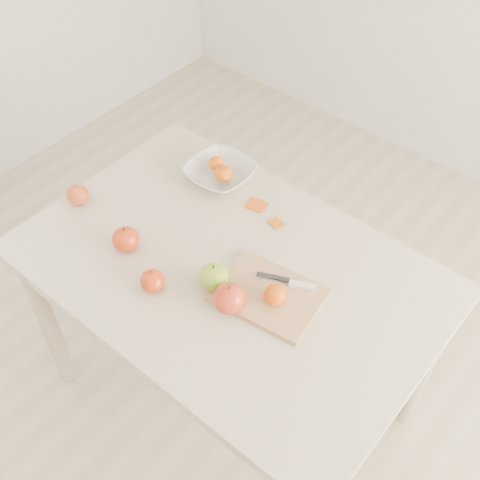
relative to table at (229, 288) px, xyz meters
The scene contains 15 objects.
ground 0.65m from the table, ahead, with size 3.50×3.50×0.00m, color #C6B293.
table is the anchor object (origin of this frame).
cutting_board 0.19m from the table, ahead, with size 0.28×0.21×0.02m, color tan.
board_tangerine 0.24m from the table, ahead, with size 0.06×0.06×0.05m, color #CE6007.
fruit_bowl 0.40m from the table, 134.90° to the left, with size 0.22×0.22×0.05m, color silver.
bowl_tangerine_near 0.43m from the table, 136.41° to the left, with size 0.05×0.05×0.05m, color orange.
bowl_tangerine_far 0.38m from the table, 133.15° to the left, with size 0.06×0.06×0.05m, color #D25207.
orange_peel_a 0.28m from the table, 111.30° to the left, with size 0.06×0.04×0.00m, color #CF4C0E.
orange_peel_b 0.25m from the table, 90.03° to the left, with size 0.04×0.04×0.00m, color #C5590D.
paring_knife 0.24m from the table, 15.56° to the left, with size 0.16×0.08×0.01m.
apple_green 0.16m from the table, 78.87° to the right, with size 0.09×0.09×0.08m, color #598613.
apple_red_c 0.26m from the table, 119.46° to the right, with size 0.07×0.07×0.06m, color #930904.
apple_red_d 0.56m from the table, 169.42° to the right, with size 0.07×0.07×0.06m, color maroon.
apple_red_e 0.20m from the table, 48.24° to the right, with size 0.09×0.09×0.08m, color maroon.
apple_red_b 0.34m from the table, 153.88° to the right, with size 0.08×0.08×0.07m, color #9E1601.
Camera 1 is at (0.75, -0.84, 2.06)m, focal length 45.00 mm.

